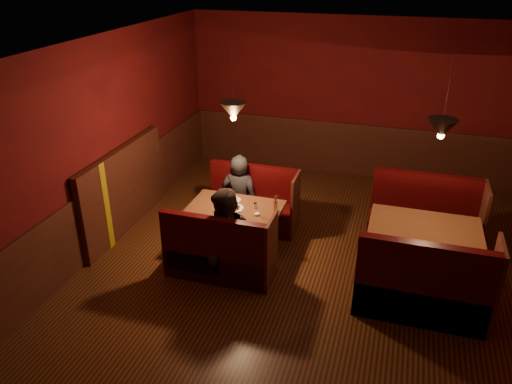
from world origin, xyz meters
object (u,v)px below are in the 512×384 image
(second_bench_far, at_px, (423,225))
(diner_b, at_px, (228,224))
(main_table, at_px, (236,217))
(second_bench_near, at_px, (423,293))
(diner_a, at_px, (239,181))
(main_bench_far, at_px, (253,208))
(second_table, at_px, (423,240))
(main_bench_near, at_px, (219,258))

(second_bench_far, bearing_deg, diner_b, -146.82)
(main_table, bearing_deg, second_bench_near, -17.03)
(second_bench_far, relative_size, diner_a, 0.99)
(main_bench_far, distance_m, second_table, 2.58)
(second_table, relative_size, second_bench_near, 0.90)
(main_table, distance_m, diner_b, 0.77)
(main_bench_near, height_order, second_table, main_bench_near)
(main_table, relative_size, diner_b, 0.79)
(second_bench_near, bearing_deg, diner_a, 152.09)
(main_bench_near, xyz_separation_m, second_table, (2.48, 0.77, 0.27))
(main_bench_far, height_order, second_table, main_bench_far)
(second_bench_near, height_order, diner_a, diner_a)
(main_bench_far, relative_size, second_bench_far, 0.93)
(main_bench_near, distance_m, second_bench_far, 2.97)
(second_bench_near, bearing_deg, diner_b, 178.33)
(second_bench_far, distance_m, diner_a, 2.74)
(main_bench_far, height_order, second_bench_far, second_bench_far)
(second_bench_near, distance_m, diner_a, 3.08)
(main_table, distance_m, main_bench_near, 0.76)
(main_table, height_order, diner_a, diner_a)
(main_bench_far, bearing_deg, second_bench_near, -30.85)
(second_bench_far, height_order, diner_b, diner_b)
(second_table, bearing_deg, second_bench_near, -87.80)
(main_table, bearing_deg, main_bench_far, 88.86)
(main_bench_near, bearing_deg, second_bench_near, -1.03)
(main_bench_far, height_order, diner_b, diner_b)
(main_table, bearing_deg, diner_a, 105.20)
(second_table, xyz_separation_m, diner_b, (-2.36, -0.75, 0.23))
(main_bench_far, relative_size, second_bench_near, 0.93)
(main_bench_far, distance_m, main_bench_near, 1.45)
(main_bench_near, xyz_separation_m, diner_b, (0.12, 0.02, 0.50))
(main_bench_near, xyz_separation_m, second_bench_near, (2.51, -0.05, 0.04))
(diner_a, bearing_deg, second_bench_far, -178.58)
(second_bench_far, bearing_deg, second_bench_near, -90.00)
(main_table, relative_size, second_table, 0.94)
(main_table, distance_m, diner_a, 0.72)
(main_bench_near, height_order, diner_a, diner_a)
(main_table, distance_m, main_bench_far, 0.76)
(second_table, bearing_deg, diner_b, -162.44)
(second_bench_far, bearing_deg, main_bench_far, -176.96)
(main_bench_far, xyz_separation_m, second_bench_far, (2.51, 0.13, 0.04))
(main_bench_far, distance_m, diner_a, 0.50)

